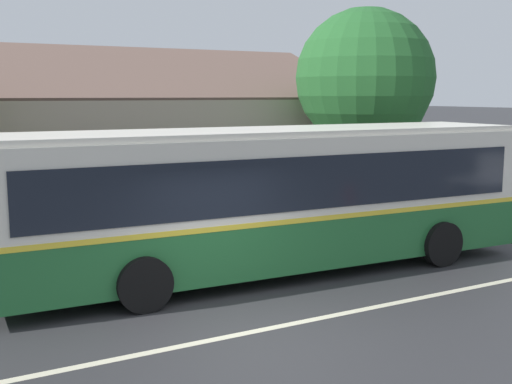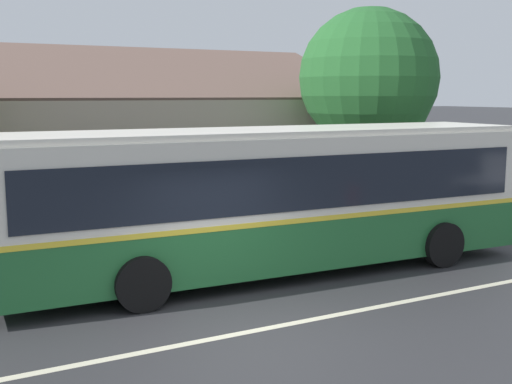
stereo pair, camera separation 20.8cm
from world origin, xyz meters
name	(u,v)px [view 2 (the right image)]	position (x,y,z in m)	size (l,w,h in m)	color
ground_plane	(251,332)	(0.00, 0.00, 0.00)	(300.00, 300.00, 0.00)	#2D2D30
sidewalk_far	(137,249)	(0.00, 6.00, 0.07)	(60.00, 3.00, 0.15)	gray
lane_divider_stripe	(251,331)	(0.00, 0.00, 0.00)	(60.00, 0.16, 0.01)	beige
transit_bus	(273,196)	(2.04, 2.90, 1.66)	(11.80, 3.07, 3.07)	#236633
street_tree_primary	(372,83)	(7.77, 6.97, 4.13)	(4.21, 4.21, 6.39)	#4C3828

